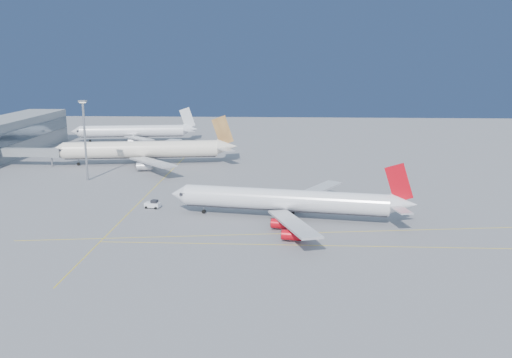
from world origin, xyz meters
name	(u,v)px	position (x,y,z in m)	size (l,w,h in m)	color
ground	(281,226)	(0.00, 0.00, 0.00)	(500.00, 500.00, 0.00)	slate
jet_bridge	(33,153)	(-93.11, 72.00, 5.17)	(23.60, 3.60, 6.90)	gray
taxiway_lines	(223,218)	(-14.71, 6.34, 0.01)	(118.86, 140.00, 0.02)	yellow
airliner_virgin	(290,201)	(2.12, 6.65, 4.67)	(62.65, 55.69, 15.50)	white
airliner_etihad	(145,150)	(-52.04, 78.09, 5.58)	(70.08, 64.11, 18.32)	white
airliner_third	(135,131)	(-71.36, 136.60, 4.91)	(60.41, 55.21, 16.22)	white
pushback_tug	(153,204)	(-34.80, 14.98, 1.06)	(4.38, 3.14, 2.28)	white
light_mast	(85,134)	(-64.48, 48.61, 15.57)	(2.28, 2.28, 26.38)	gray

